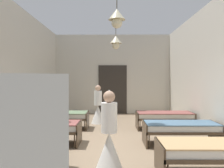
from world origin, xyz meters
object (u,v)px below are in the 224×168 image
object	(u,v)px
bed_right_row_0	(213,150)
patient_seated_primary	(57,111)
bed_right_row_2	(164,116)
patient_seated_secondary	(30,126)
bed_left_row_0	(10,150)
bed_left_row_1	(43,127)
nurse_mid_aisle	(109,142)
bed_right_row_1	(181,128)
bed_left_row_2	(60,116)
nurse_near_aisle	(98,110)

from	to	relation	value
bed_right_row_0	patient_seated_primary	xyz separation A→B (m)	(-3.20, 1.97, 0.43)
bed_right_row_2	patient_seated_secondary	world-z (taller)	patient_seated_secondary
bed_left_row_0	bed_right_row_2	xyz separation A→B (m)	(3.55, 3.80, 0.00)
bed_left_row_1	bed_left_row_0	bearing A→B (deg)	-90.00
nurse_mid_aisle	patient_seated_secondary	xyz separation A→B (m)	(-1.39, -0.21, 0.34)
bed_right_row_0	patient_seated_secondary	world-z (taller)	patient_seated_secondary
bed_left_row_1	patient_seated_primary	bearing A→B (deg)	10.57
nurse_mid_aisle	bed_right_row_1	bearing A→B (deg)	-150.22
bed_left_row_0	patient_seated_primary	distance (m)	2.04
nurse_mid_aisle	patient_seated_secondary	distance (m)	1.45
bed_left_row_2	patient_seated_primary	world-z (taller)	patient_seated_primary
bed_left_row_2	patient_seated_primary	size ratio (longest dim) A/B	2.37
nurse_near_aisle	bed_right_row_0	bearing A→B (deg)	-65.19
bed_right_row_2	bed_right_row_1	bearing A→B (deg)	-90.00
nurse_near_aisle	bed_right_row_2	bearing A→B (deg)	-24.12
bed_left_row_0	patient_seated_secondary	distance (m)	0.55
bed_left_row_2	bed_right_row_2	size ratio (longest dim) A/B	1.00
bed_left_row_1	nurse_near_aisle	distance (m)	3.14
bed_right_row_2	nurse_near_aisle	bearing A→B (deg)	157.05
bed_left_row_2	bed_right_row_2	distance (m)	3.55
bed_left_row_2	patient_seated_primary	xyz separation A→B (m)	(0.35, -1.83, 0.43)
bed_right_row_2	bed_right_row_0	bearing A→B (deg)	-90.00
bed_right_row_0	bed_right_row_2	world-z (taller)	same
bed_left_row_1	nurse_near_aisle	xyz separation A→B (m)	(1.22, 2.89, 0.09)
bed_right_row_0	bed_left_row_2	bearing A→B (deg)	133.09
bed_left_row_1	patient_seated_primary	distance (m)	0.56
bed_left_row_1	bed_right_row_0	bearing A→B (deg)	-28.12
bed_right_row_2	nurse_mid_aisle	distance (m)	4.02
bed_left_row_1	patient_seated_primary	xyz separation A→B (m)	(0.35, 0.07, 0.43)
bed_left_row_0	bed_left_row_1	distance (m)	1.90
bed_left_row_2	bed_right_row_2	xyz separation A→B (m)	(3.55, 0.00, 0.00)
nurse_near_aisle	nurse_mid_aisle	size ratio (longest dim) A/B	1.00
bed_right_row_0	bed_left_row_1	size ratio (longest dim) A/B	1.00
bed_left_row_2	patient_seated_secondary	size ratio (longest dim) A/B	2.37
bed_left_row_1	bed_right_row_1	bearing A→B (deg)	0.00
bed_right_row_1	bed_right_row_2	bearing A→B (deg)	90.00
bed_left_row_0	patient_seated_primary	xyz separation A→B (m)	(0.35, 1.97, 0.43)
bed_right_row_2	patient_seated_secondary	xyz separation A→B (m)	(-3.20, -3.80, 0.43)
bed_right_row_1	bed_right_row_2	world-z (taller)	same
bed_right_row_0	bed_left_row_2	world-z (taller)	same
bed_right_row_1	nurse_mid_aisle	size ratio (longest dim) A/B	1.28
bed_left_row_2	nurse_near_aisle	bearing A→B (deg)	38.93
nurse_near_aisle	patient_seated_secondary	size ratio (longest dim) A/B	1.86
nurse_mid_aisle	patient_seated_secondary	world-z (taller)	nurse_mid_aisle
bed_right_row_0	patient_seated_primary	bearing A→B (deg)	148.48
nurse_near_aisle	nurse_mid_aisle	bearing A→B (deg)	-84.73
bed_left_row_0	nurse_mid_aisle	distance (m)	1.75
bed_right_row_0	nurse_near_aisle	distance (m)	5.33
nurse_near_aisle	patient_seated_primary	world-z (taller)	nurse_near_aisle
nurse_mid_aisle	bed_right_row_0	bearing A→B (deg)	160.19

